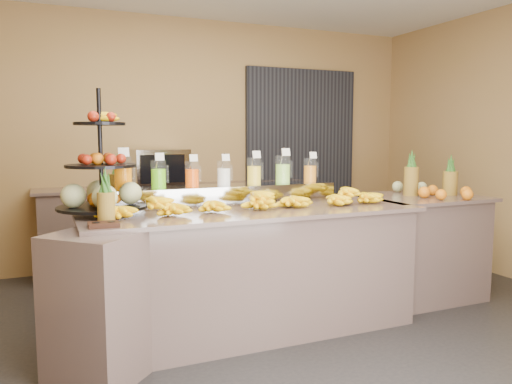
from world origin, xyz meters
TOP-DOWN VIEW (x-y plane):
  - ground at (0.00, 0.00)m, footprint 6.00×6.00m
  - room_envelope at (0.19, 0.79)m, footprint 6.04×5.02m
  - buffet_counter at (-0.12, 0.26)m, footprint 2.75×1.25m
  - right_counter at (1.70, 0.40)m, footprint 1.08×0.88m
  - back_ledge at (0.00, 2.25)m, footprint 3.10×0.55m
  - pitcher_tray at (-0.11, 0.58)m, footprint 1.85×0.30m
  - juice_pitcher_orange_a at (-0.89, 0.58)m, footprint 0.13×0.14m
  - juice_pitcher_green at (-0.63, 0.58)m, footprint 0.11×0.12m
  - juice_pitcher_orange_b at (-0.37, 0.58)m, footprint 0.11×0.11m
  - juice_pitcher_milk at (-0.11, 0.58)m, footprint 0.11×0.11m
  - juice_pitcher_lemon at (0.15, 0.58)m, footprint 0.12×0.12m
  - juice_pitcher_lime at (0.41, 0.58)m, footprint 0.12×0.13m
  - juice_pitcher_orange_c at (0.67, 0.58)m, footprint 0.11×0.11m
  - banana_heap at (0.01, 0.24)m, footprint 2.17×0.20m
  - fruit_stand at (-1.01, 0.43)m, footprint 0.75×0.75m
  - condiment_caddy at (-1.10, -0.08)m, footprint 0.18×0.14m
  - pineapple_left_a at (-1.07, 0.10)m, footprint 0.11×0.11m
  - pineapple_left_b at (-0.89, 0.80)m, footprint 0.13×0.13m
  - right_fruit_pile at (1.81, 0.29)m, footprint 0.49×0.47m
  - oven_warmer at (-0.27, 2.25)m, footprint 0.63×0.48m

SIDE VIEW (x-z plane):
  - ground at x=0.00m, z-range 0.00..0.00m
  - buffet_counter at x=-0.12m, z-range 0.00..0.93m
  - back_ledge at x=0.00m, z-range 0.00..0.93m
  - right_counter at x=1.70m, z-range 0.00..0.93m
  - condiment_caddy at x=-1.10m, z-range 0.93..0.96m
  - banana_heap at x=0.01m, z-range 0.91..1.09m
  - pitcher_tray at x=-0.11m, z-range 0.93..1.08m
  - right_fruit_pile at x=1.81m, z-range 0.88..1.14m
  - pineapple_left_a at x=-1.07m, z-range 0.88..1.23m
  - pineapple_left_b at x=-0.89m, z-range 0.88..1.29m
  - oven_warmer at x=-0.27m, z-range 0.93..1.33m
  - fruit_stand at x=-1.01m, z-range 0.72..1.58m
  - juice_pitcher_milk at x=-0.11m, z-range 1.04..1.30m
  - juice_pitcher_orange_b at x=-0.37m, z-range 1.04..1.30m
  - juice_pitcher_orange_c at x=0.67m, z-range 1.04..1.30m
  - juice_pitcher_green at x=-0.63m, z-range 1.04..1.31m
  - juice_pitcher_lemon at x=0.15m, z-range 1.03..1.32m
  - juice_pitcher_lime at x=0.41m, z-range 1.03..1.33m
  - juice_pitcher_orange_a at x=-0.89m, z-range 1.03..1.35m
  - room_envelope at x=0.19m, z-range 0.47..3.29m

